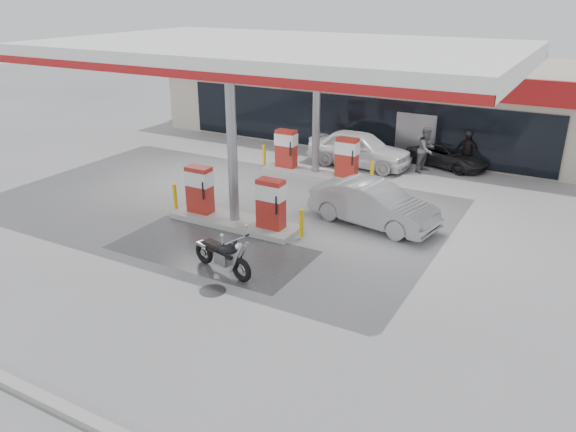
% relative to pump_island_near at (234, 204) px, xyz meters
% --- Properties ---
extents(ground, '(90.00, 90.00, 0.00)m').
position_rel_pump_island_near_xyz_m(ground, '(0.00, -2.00, -0.71)').
color(ground, gray).
rests_on(ground, ground).
extents(wet_patch, '(6.00, 3.00, 0.00)m').
position_rel_pump_island_near_xyz_m(wet_patch, '(0.50, -2.00, -0.71)').
color(wet_patch, '#4C4C4F').
rests_on(wet_patch, ground).
extents(drain_cover, '(0.70, 0.70, 0.01)m').
position_rel_pump_island_near_xyz_m(drain_cover, '(2.00, -4.00, -0.71)').
color(drain_cover, '#38383A').
rests_on(drain_cover, ground).
extents(store_building, '(22.00, 8.22, 4.00)m').
position_rel_pump_island_near_xyz_m(store_building, '(0.01, 13.94, 1.30)').
color(store_building, '#B4A897').
rests_on(store_building, ground).
extents(canopy, '(16.00, 10.02, 5.51)m').
position_rel_pump_island_near_xyz_m(canopy, '(0.00, 3.00, 4.56)').
color(canopy, silver).
rests_on(canopy, ground).
extents(pump_island_near, '(5.14, 1.30, 1.78)m').
position_rel_pump_island_near_xyz_m(pump_island_near, '(0.00, 0.00, 0.00)').
color(pump_island_near, '#9E9E99').
rests_on(pump_island_near, ground).
extents(pump_island_far, '(5.14, 1.30, 1.78)m').
position_rel_pump_island_near_xyz_m(pump_island_far, '(0.00, 6.00, 0.00)').
color(pump_island_far, '#9E9E99').
rests_on(pump_island_far, ground).
extents(parked_motorcycle, '(2.22, 1.01, 1.16)m').
position_rel_pump_island_near_xyz_m(parked_motorcycle, '(1.66, -3.01, -0.20)').
color(parked_motorcycle, black).
rests_on(parked_motorcycle, ground).
extents(sedan_white, '(4.65, 2.04, 1.56)m').
position_rel_pump_island_near_xyz_m(sedan_white, '(1.06, 8.20, 0.07)').
color(sedan_white, white).
rests_on(sedan_white, ground).
extents(attendant, '(0.99, 1.12, 1.93)m').
position_rel_pump_island_near_xyz_m(attendant, '(3.84, 8.80, 0.26)').
color(attendant, '#5D5C62').
rests_on(attendant, ground).
extents(hatchback_silver, '(4.51, 2.22, 1.42)m').
position_rel_pump_island_near_xyz_m(hatchback_silver, '(4.01, 2.20, 0.00)').
color(hatchback_silver, '#999CA0').
rests_on(hatchback_silver, ground).
extents(parked_car_left, '(4.28, 2.29, 1.18)m').
position_rel_pump_island_near_xyz_m(parked_car_left, '(-10.00, 12.00, -0.12)').
color(parked_car_left, navy).
rests_on(parked_car_left, ground).
extents(parked_car_right, '(3.98, 2.78, 1.01)m').
position_rel_pump_island_near_xyz_m(parked_car_right, '(4.50, 10.00, -0.21)').
color(parked_car_right, black).
rests_on(parked_car_right, ground).
extents(biker_walking, '(0.97, 0.42, 1.65)m').
position_rel_pump_island_near_xyz_m(biker_walking, '(5.31, 9.80, 0.11)').
color(biker_walking, black).
rests_on(biker_walking, ground).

